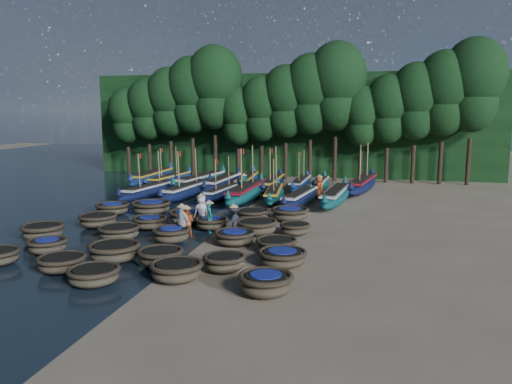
% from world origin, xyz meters
% --- Properties ---
extents(ground, '(120.00, 120.00, 0.00)m').
position_xyz_m(ground, '(0.00, 0.00, 0.00)').
color(ground, gray).
rests_on(ground, ground).
extents(foliage_wall, '(40.00, 3.00, 10.00)m').
position_xyz_m(foliage_wall, '(0.00, 23.50, 5.00)').
color(foliage_wall, black).
rests_on(foliage_wall, ground).
extents(coracle_1, '(2.30, 2.30, 0.67)m').
position_xyz_m(coracle_1, '(-4.10, -9.05, 0.38)').
color(coracle_1, brown).
rests_on(coracle_1, ground).
extents(coracle_2, '(2.00, 2.00, 0.69)m').
position_xyz_m(coracle_2, '(-2.00, -10.16, 0.39)').
color(coracle_2, brown).
rests_on(coracle_2, ground).
extents(coracle_3, '(2.48, 2.48, 0.76)m').
position_xyz_m(coracle_3, '(0.84, -9.05, 0.43)').
color(coracle_3, brown).
rests_on(coracle_3, ground).
extents(coracle_4, '(2.14, 2.14, 0.80)m').
position_xyz_m(coracle_4, '(4.48, -9.76, 0.46)').
color(coracle_4, brown).
rests_on(coracle_4, ground).
extents(coracle_5, '(2.16, 2.16, 0.68)m').
position_xyz_m(coracle_5, '(-6.30, -6.90, 0.39)').
color(coracle_5, brown).
rests_on(coracle_5, ground).
extents(coracle_6, '(2.62, 2.62, 0.82)m').
position_xyz_m(coracle_6, '(-2.70, -7.34, 0.47)').
color(coracle_6, brown).
rests_on(coracle_6, ground).
extents(coracle_7, '(2.34, 2.34, 0.74)m').
position_xyz_m(coracle_7, '(-0.51, -7.46, 0.42)').
color(coracle_7, brown).
rests_on(coracle_7, ground).
extents(coracle_8, '(2.08, 2.08, 0.71)m').
position_xyz_m(coracle_8, '(2.31, -7.57, 0.41)').
color(coracle_8, brown).
rests_on(coracle_8, ground).
extents(coracle_9, '(2.54, 2.54, 0.69)m').
position_xyz_m(coracle_9, '(4.46, -6.33, 0.40)').
color(coracle_9, brown).
rests_on(coracle_9, ground).
extents(coracle_10, '(2.12, 2.12, 0.84)m').
position_xyz_m(coracle_10, '(-7.94, -4.96, 0.48)').
color(coracle_10, brown).
rests_on(coracle_10, ground).
extents(coracle_11, '(2.12, 2.12, 0.74)m').
position_xyz_m(coracle_11, '(-4.29, -3.96, 0.42)').
color(coracle_11, brown).
rests_on(coracle_11, ground).
extents(coracle_12, '(2.16, 2.16, 0.76)m').
position_xyz_m(coracle_12, '(-1.51, -3.89, 0.44)').
color(coracle_12, brown).
rests_on(coracle_12, ground).
extents(coracle_13, '(2.27, 2.27, 0.69)m').
position_xyz_m(coracle_13, '(1.62, -3.55, 0.40)').
color(coracle_13, brown).
rests_on(coracle_13, ground).
extents(coracle_14, '(2.23, 2.23, 0.64)m').
position_xyz_m(coracle_14, '(3.83, -4.32, 0.36)').
color(coracle_14, brown).
rests_on(coracle_14, ground).
extents(coracle_15, '(2.47, 2.47, 0.76)m').
position_xyz_m(coracle_15, '(-6.76, -1.77, 0.43)').
color(coracle_15, brown).
rests_on(coracle_15, ground).
extents(coracle_16, '(1.92, 1.92, 0.69)m').
position_xyz_m(coracle_16, '(-3.79, -1.46, 0.40)').
color(coracle_16, brown).
rests_on(coracle_16, ground).
extents(coracle_17, '(1.91, 1.91, 0.69)m').
position_xyz_m(coracle_17, '(-0.42, -0.84, 0.40)').
color(coracle_17, brown).
rests_on(coracle_17, ground).
extents(coracle_18, '(2.52, 2.52, 0.78)m').
position_xyz_m(coracle_18, '(2.22, -1.35, 0.45)').
color(coracle_18, brown).
rests_on(coracle_18, ground).
extents(coracle_19, '(1.62, 1.62, 0.64)m').
position_xyz_m(coracle_19, '(4.18, -0.99, 0.37)').
color(coracle_19, brown).
rests_on(coracle_19, ground).
extents(coracle_20, '(2.12, 2.12, 0.73)m').
position_xyz_m(coracle_20, '(-7.70, 1.55, 0.42)').
color(coracle_20, brown).
rests_on(coracle_20, ground).
extents(coracle_21, '(2.69, 2.69, 0.83)m').
position_xyz_m(coracle_21, '(-5.37, 2.18, 0.48)').
color(coracle_21, brown).
rests_on(coracle_21, ground).
extents(coracle_22, '(2.64, 2.64, 0.76)m').
position_xyz_m(coracle_22, '(-2.27, 0.31, 0.44)').
color(coracle_22, brown).
rests_on(coracle_22, ground).
extents(coracle_23, '(2.38, 2.38, 0.66)m').
position_xyz_m(coracle_23, '(1.20, 1.94, 0.38)').
color(coracle_23, brown).
rests_on(coracle_23, ground).
extents(coracle_24, '(2.33, 2.33, 0.78)m').
position_xyz_m(coracle_24, '(3.39, 2.32, 0.45)').
color(coracle_24, brown).
rests_on(coracle_24, ground).
extents(long_boat_2, '(2.48, 7.96, 3.41)m').
position_xyz_m(long_boat_2, '(-8.04, 7.81, 0.54)').
color(long_boat_2, '#0F1638').
rests_on(long_boat_2, ground).
extents(long_boat_3, '(2.35, 8.46, 3.61)m').
position_xyz_m(long_boat_3, '(-5.23, 8.24, 0.57)').
color(long_boat_3, '#0F1638').
rests_on(long_boat_3, ground).
extents(long_boat_4, '(2.09, 7.21, 3.08)m').
position_xyz_m(long_boat_4, '(-2.65, 8.51, 0.49)').
color(long_boat_4, '#0F1638').
rests_on(long_boat_4, ground).
extents(long_boat_5, '(1.87, 9.21, 3.91)m').
position_xyz_m(long_boat_5, '(-0.73, 8.19, 0.62)').
color(long_boat_5, '#0F5654').
rests_on(long_boat_5, ground).
extents(long_boat_6, '(2.09, 7.45, 3.18)m').
position_xyz_m(long_boat_6, '(1.21, 8.58, 0.50)').
color(long_boat_6, '#0F5654').
rests_on(long_boat_6, ground).
extents(long_boat_7, '(2.49, 7.79, 1.38)m').
position_xyz_m(long_boat_7, '(3.31, 7.44, 0.53)').
color(long_boat_7, '#0F1638').
rests_on(long_boat_7, ground).
extents(long_boat_8, '(2.33, 8.56, 1.51)m').
position_xyz_m(long_boat_8, '(5.63, 8.36, 0.58)').
color(long_boat_8, '#0F5654').
rests_on(long_boat_8, ground).
extents(long_boat_9, '(1.68, 9.01, 1.58)m').
position_xyz_m(long_boat_9, '(-10.90, 14.47, 0.60)').
color(long_boat_9, navy).
rests_on(long_boat_9, ground).
extents(long_boat_10, '(2.31, 7.82, 3.34)m').
position_xyz_m(long_boat_10, '(-8.99, 13.70, 0.53)').
color(long_boat_10, navy).
rests_on(long_boat_10, ground).
extents(long_boat_11, '(3.01, 9.01, 1.61)m').
position_xyz_m(long_boat_11, '(-5.91, 13.07, 0.61)').
color(long_boat_11, '#0F5654').
rests_on(long_boat_11, ground).
extents(long_boat_12, '(1.99, 8.68, 1.53)m').
position_xyz_m(long_boat_12, '(-3.84, 12.70, 0.58)').
color(long_boat_12, '#0F1638').
rests_on(long_boat_12, ground).
extents(long_boat_13, '(2.01, 8.20, 1.45)m').
position_xyz_m(long_boat_13, '(-2.23, 14.36, 0.55)').
color(long_boat_13, navy).
rests_on(long_boat_13, ground).
extents(long_boat_14, '(1.61, 8.34, 3.54)m').
position_xyz_m(long_boat_14, '(0.16, 13.25, 0.56)').
color(long_boat_14, '#0F1638').
rests_on(long_boat_14, ground).
extents(long_boat_15, '(1.52, 7.56, 3.21)m').
position_xyz_m(long_boat_15, '(2.37, 14.08, 0.51)').
color(long_boat_15, navy).
rests_on(long_boat_15, ground).
extents(long_boat_16, '(1.71, 7.92, 1.39)m').
position_xyz_m(long_boat_16, '(3.93, 13.11, 0.53)').
color(long_boat_16, '#0F5654').
rests_on(long_boat_16, ground).
extents(long_boat_17, '(3.05, 8.96, 3.86)m').
position_xyz_m(long_boat_17, '(7.33, 14.12, 0.61)').
color(long_boat_17, '#0F1638').
rests_on(long_boat_17, ground).
extents(fisherman_0, '(1.01, 1.05, 2.01)m').
position_xyz_m(fisherman_0, '(-1.16, -0.38, 0.96)').
color(fisherman_0, silver).
rests_on(fisherman_0, ground).
extents(fisherman_1, '(0.67, 0.72, 1.86)m').
position_xyz_m(fisherman_1, '(-0.37, -1.40, 0.93)').
color(fisherman_1, '#1B736D').
rests_on(fisherman_1, ground).
extents(fisherman_2, '(0.87, 0.74, 1.79)m').
position_xyz_m(fisherman_2, '(-1.15, -2.71, 0.85)').
color(fisherman_2, '#C54E1A').
rests_on(fisherman_2, ground).
extents(fisherman_3, '(0.89, 1.18, 1.83)m').
position_xyz_m(fisherman_3, '(1.15, -1.99, 0.86)').
color(fisherman_3, black).
rests_on(fisherman_3, ground).
extents(fisherman_4, '(1.13, 0.83, 1.98)m').
position_xyz_m(fisherman_4, '(-1.18, -3.27, 0.95)').
color(fisherman_4, silver).
rests_on(fisherman_4, ground).
extents(fisherman_5, '(1.44, 1.43, 1.86)m').
position_xyz_m(fisherman_5, '(-1.37, 10.01, 0.86)').
color(fisherman_5, '#1B736D').
rests_on(fisherman_5, ground).
extents(fisherman_6, '(0.90, 0.99, 1.90)m').
position_xyz_m(fisherman_6, '(4.30, 10.19, 0.91)').
color(fisherman_6, '#C54E1A').
rests_on(fisherman_6, ground).
extents(tree_0, '(3.68, 3.68, 8.68)m').
position_xyz_m(tree_0, '(-16.00, 20.00, 5.97)').
color(tree_0, black).
rests_on(tree_0, ground).
extents(tree_1, '(4.09, 4.09, 9.65)m').
position_xyz_m(tree_1, '(-13.70, 20.00, 6.65)').
color(tree_1, black).
rests_on(tree_1, ground).
extents(tree_2, '(4.51, 4.51, 10.63)m').
position_xyz_m(tree_2, '(-11.40, 20.00, 7.32)').
color(tree_2, black).
rests_on(tree_2, ground).
extents(tree_3, '(4.92, 4.92, 11.60)m').
position_xyz_m(tree_3, '(-9.10, 20.00, 8.00)').
color(tree_3, black).
rests_on(tree_3, ground).
extents(tree_4, '(5.34, 5.34, 12.58)m').
position_xyz_m(tree_4, '(-6.80, 20.00, 8.67)').
color(tree_4, black).
rests_on(tree_4, ground).
extents(tree_5, '(3.68, 3.68, 8.68)m').
position_xyz_m(tree_5, '(-4.50, 20.00, 5.97)').
color(tree_5, black).
rests_on(tree_5, ground).
extents(tree_6, '(4.09, 4.09, 9.65)m').
position_xyz_m(tree_6, '(-2.20, 20.00, 6.65)').
color(tree_6, black).
rests_on(tree_6, ground).
extents(tree_7, '(4.51, 4.51, 10.63)m').
position_xyz_m(tree_7, '(0.10, 20.00, 7.32)').
color(tree_7, black).
rests_on(tree_7, ground).
extents(tree_8, '(4.92, 4.92, 11.60)m').
position_xyz_m(tree_8, '(2.40, 20.00, 8.00)').
color(tree_8, black).
rests_on(tree_8, ground).
extents(tree_9, '(5.34, 5.34, 12.58)m').
position_xyz_m(tree_9, '(4.70, 20.00, 8.67)').
color(tree_9, black).
rests_on(tree_9, ground).
extents(tree_10, '(3.68, 3.68, 8.68)m').
position_xyz_m(tree_10, '(7.00, 20.00, 5.97)').
color(tree_10, black).
rests_on(tree_10, ground).
extents(tree_11, '(4.09, 4.09, 9.65)m').
position_xyz_m(tree_11, '(9.30, 20.00, 6.65)').
color(tree_11, black).
rests_on(tree_11, ground).
extents(tree_12, '(4.51, 4.51, 10.63)m').
position_xyz_m(tree_12, '(11.60, 20.00, 7.32)').
color(tree_12, black).
rests_on(tree_12, ground).
extents(tree_13, '(4.92, 4.92, 11.60)m').
position_xyz_m(tree_13, '(13.90, 20.00, 8.00)').
color(tree_13, black).
rests_on(tree_13, ground).
extents(tree_14, '(5.34, 5.34, 12.58)m').
position_xyz_m(tree_14, '(16.20, 20.00, 8.67)').
color(tree_14, black).
rests_on(tree_14, ground).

